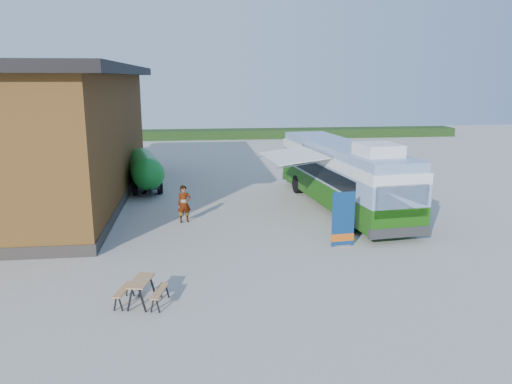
{
  "coord_description": "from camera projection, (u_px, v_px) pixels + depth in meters",
  "views": [
    {
      "loc": [
        -2.49,
        -19.1,
        6.86
      ],
      "look_at": [
        0.38,
        4.37,
        1.4
      ],
      "focal_mm": 35.0,
      "sensor_mm": 36.0,
      "label": 1
    }
  ],
  "objects": [
    {
      "name": "ground",
      "position": [
        260.0,
        250.0,
        20.31
      ],
      "size": [
        100.0,
        100.0,
        0.0
      ],
      "primitive_type": "plane",
      "color": "#BCB7AD",
      "rests_on": "ground"
    },
    {
      "name": "bus",
      "position": [
        342.0,
        173.0,
        26.48
      ],
      "size": [
        4.11,
        13.11,
        3.96
      ],
      "rotation": [
        0.0,
        0.0,
        0.11
      ],
      "color": "#216410",
      "rests_on": "ground"
    },
    {
      "name": "barn",
      "position": [
        51.0,
        137.0,
        27.93
      ],
      "size": [
        9.6,
        21.2,
        7.5
      ],
      "color": "brown",
      "rests_on": "ground"
    },
    {
      "name": "slurry_tanker",
      "position": [
        145.0,
        169.0,
        30.69
      ],
      "size": [
        2.68,
        6.29,
        2.35
      ],
      "rotation": [
        0.0,
        0.0,
        0.19
      ],
      "color": "#18872C",
      "rests_on": "ground"
    },
    {
      "name": "hedge",
      "position": [
        286.0,
        133.0,
        57.9
      ],
      "size": [
        40.0,
        3.0,
        1.0
      ],
      "primitive_type": "cube",
      "color": "#264419",
      "rests_on": "ground"
    },
    {
      "name": "awning",
      "position": [
        296.0,
        155.0,
        26.0
      ],
      "size": [
        3.22,
        4.69,
        0.53
      ],
      "rotation": [
        0.0,
        0.0,
        0.11
      ],
      "color": "white",
      "rests_on": "ground"
    },
    {
      "name": "banner",
      "position": [
        343.0,
        224.0,
        20.54
      ],
      "size": [
        1.0,
        0.25,
        2.31
      ],
      "rotation": [
        0.0,
        0.0,
        0.11
      ],
      "color": "navy",
      "rests_on": "ground"
    },
    {
      "name": "picnic_table",
      "position": [
        141.0,
        286.0,
        15.3
      ],
      "size": [
        1.64,
        1.52,
        0.8
      ],
      "rotation": [
        0.0,
        0.0,
        -0.22
      ],
      "color": "tan",
      "rests_on": "ground"
    },
    {
      "name": "person_b",
      "position": [
        143.0,
        180.0,
        29.95
      ],
      "size": [
        0.75,
        0.9,
        1.69
      ],
      "primitive_type": "imported",
      "rotation": [
        0.0,
        0.0,
        -1.71
      ],
      "color": "#999999",
      "rests_on": "ground"
    },
    {
      "name": "person_a",
      "position": [
        184.0,
        204.0,
        23.97
      ],
      "size": [
        0.75,
        0.58,
        1.81
      ],
      "primitive_type": "imported",
      "rotation": [
        0.0,
        0.0,
        0.24
      ],
      "color": "#999999",
      "rests_on": "ground"
    }
  ]
}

